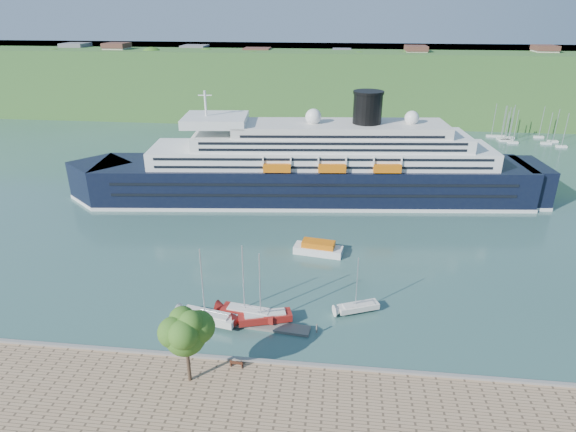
# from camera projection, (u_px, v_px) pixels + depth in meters

# --- Properties ---
(ground) EXTENTS (400.00, 400.00, 0.00)m
(ground) POSITION_uv_depth(u_px,v_px,m) (233.00, 365.00, 56.11)
(ground) COLOR #2F534C
(ground) RESTS_ON ground
(far_hillside) EXTENTS (400.00, 50.00, 24.00)m
(far_hillside) POSITION_uv_depth(u_px,v_px,m) (314.00, 81.00, 183.11)
(far_hillside) COLOR #325F26
(far_hillside) RESTS_ON ground
(quay_coping) EXTENTS (220.00, 0.50, 0.30)m
(quay_coping) POSITION_uv_depth(u_px,v_px,m) (232.00, 359.00, 55.46)
(quay_coping) COLOR slate
(quay_coping) RESTS_ON promenade
(cruise_ship) EXTENTS (103.78, 25.36, 23.08)m
(cruise_ship) POSITION_uv_depth(u_px,v_px,m) (313.00, 147.00, 99.45)
(cruise_ship) COLOR black
(cruise_ship) RESTS_ON ground
(park_bench) EXTENTS (1.58, 0.74, 0.99)m
(park_bench) POSITION_uv_depth(u_px,v_px,m) (237.00, 363.00, 54.33)
(park_bench) COLOR #4E2516
(park_bench) RESTS_ON promenade
(promenade_tree) EXTENTS (5.89, 5.89, 9.75)m
(promenade_tree) POSITION_uv_depth(u_px,v_px,m) (186.00, 344.00, 50.59)
(promenade_tree) COLOR #295C18
(promenade_tree) RESTS_ON promenade
(floating_pontoon) EXTENTS (16.41, 3.69, 0.36)m
(floating_pontoon) POSITION_uv_depth(u_px,v_px,m) (249.00, 323.00, 63.20)
(floating_pontoon) COLOR slate
(floating_pontoon) RESTS_ON ground
(sailboat_white_near) EXTENTS (8.45, 3.86, 10.54)m
(sailboat_white_near) POSITION_uv_depth(u_px,v_px,m) (207.00, 290.00, 61.28)
(sailboat_white_near) COLOR silver
(sailboat_white_near) RESTS_ON ground
(sailboat_red) EXTENTS (8.05, 4.30, 10.02)m
(sailboat_red) POSITION_uv_depth(u_px,v_px,m) (264.00, 291.00, 61.45)
(sailboat_red) COLOR maroon
(sailboat_red) RESTS_ON ground
(sailboat_white_far) EXTENTS (6.45, 4.01, 8.09)m
(sailboat_white_far) POSITION_uv_depth(u_px,v_px,m) (360.00, 287.00, 64.23)
(sailboat_white_far) COLOR silver
(sailboat_white_far) RESTS_ON ground
(tender_launch) EXTENTS (8.55, 4.06, 2.27)m
(tender_launch) POSITION_uv_depth(u_px,v_px,m) (318.00, 247.00, 80.87)
(tender_launch) COLOR #D4650C
(tender_launch) RESTS_ON ground
(sailboat_extra) EXTENTS (8.39, 3.49, 10.51)m
(sailboat_extra) POSITION_uv_depth(u_px,v_px,m) (248.00, 286.00, 62.15)
(sailboat_extra) COLOR maroon
(sailboat_extra) RESTS_ON ground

